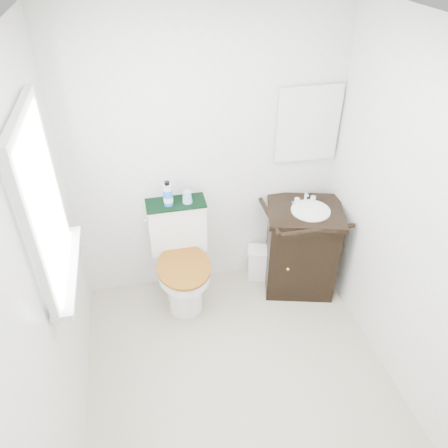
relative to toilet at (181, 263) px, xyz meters
name	(u,v)px	position (x,y,z in m)	size (l,w,h in m)	color
floor	(241,381)	(0.28, -0.96, -0.39)	(2.40, 2.40, 0.00)	beige
ceiling	(253,34)	(0.28, -0.96, 2.01)	(2.40, 2.40, 0.00)	white
wall_back	(207,161)	(0.28, 0.24, 0.81)	(2.40, 2.40, 0.00)	silver
wall_left	(46,284)	(-0.82, -0.96, 0.81)	(2.40, 2.40, 0.00)	silver
wall_right	(416,231)	(1.38, -0.96, 0.81)	(2.40, 2.40, 0.00)	silver
window	(41,203)	(-0.79, -0.71, 1.16)	(0.02, 0.70, 0.90)	white
mirror	(308,124)	(1.10, 0.21, 1.06)	(0.50, 0.02, 0.60)	silver
toilet	(181,263)	(0.00, 0.00, 0.00)	(0.49, 0.65, 0.90)	white
vanity	(301,247)	(1.05, -0.06, 0.04)	(0.74, 0.67, 0.92)	black
trash_bin	(260,263)	(0.73, 0.11, -0.23)	(0.27, 0.24, 0.32)	white
towel	(176,203)	(0.00, 0.13, 0.52)	(0.48, 0.22, 0.02)	black
mouthwash_bottle	(168,194)	(-0.06, 0.11, 0.63)	(0.07, 0.07, 0.21)	blue
cup	(187,197)	(0.09, 0.11, 0.58)	(0.08, 0.08, 0.10)	#7CB3CC
soap_bar	(296,202)	(1.00, 0.05, 0.44)	(0.07, 0.05, 0.02)	teal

